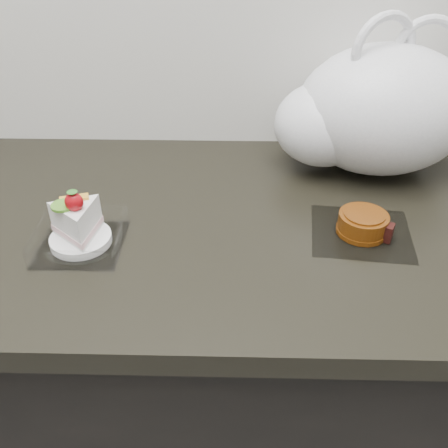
# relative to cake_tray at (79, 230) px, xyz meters

# --- Properties ---
(counter) EXTENTS (2.04, 0.64, 0.90)m
(counter) POSITION_rel_cake_tray_xyz_m (0.11, 0.09, -0.48)
(counter) COLOR black
(counter) RESTS_ON ground
(cake_tray) EXTENTS (0.14, 0.14, 0.11)m
(cake_tray) POSITION_rel_cake_tray_xyz_m (0.00, 0.00, 0.00)
(cake_tray) COLOR white
(cake_tray) RESTS_ON counter
(mooncake_wrap) EXTENTS (0.18, 0.17, 0.04)m
(mooncake_wrap) POSITION_rel_cake_tray_xyz_m (0.47, 0.04, -0.01)
(mooncake_wrap) COLOR white
(mooncake_wrap) RESTS_ON counter
(plastic_bag) EXTENTS (0.43, 0.34, 0.31)m
(plastic_bag) POSITION_rel_cake_tray_xyz_m (0.51, 0.28, 0.09)
(plastic_bag) COLOR white
(plastic_bag) RESTS_ON counter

